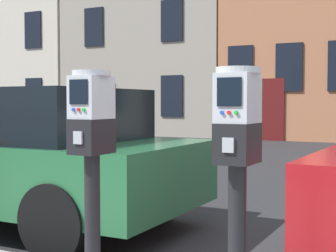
# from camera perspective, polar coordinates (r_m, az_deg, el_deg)

# --- Properties ---
(parking_meter_near_kerb) EXTENTS (0.22, 0.25, 1.32)m
(parking_meter_near_kerb) POSITION_cam_1_polar(r_m,az_deg,el_deg) (2.90, -8.58, -1.95)
(parking_meter_near_kerb) COLOR black
(parking_meter_near_kerb) RESTS_ON sidewalk_slab
(parking_meter_twin_adjacent) EXTENTS (0.22, 0.25, 1.31)m
(parking_meter_twin_adjacent) POSITION_cam_1_polar(r_m,az_deg,el_deg) (2.49, 7.83, -2.85)
(parking_meter_twin_adjacent) COLOR black
(parking_meter_twin_adjacent) RESTS_ON sidewalk_slab
(parked_car_grey_estate) EXTENTS (4.45, 1.90, 1.42)m
(parked_car_grey_estate) POSITION_cam_1_polar(r_m,az_deg,el_deg) (5.77, -18.34, -2.84)
(parked_car_grey_estate) COLOR #236038
(parked_car_grey_estate) RESTS_ON ground_plane
(townhouse_brick_corner) EXTENTS (7.92, 6.69, 11.40)m
(townhouse_brick_corner) POSITION_cam_1_polar(r_m,az_deg,el_deg) (27.31, -14.38, 11.87)
(townhouse_brick_corner) COLOR beige
(townhouse_brick_corner) RESTS_ON ground_plane
(townhouse_green_painted) EXTENTS (7.05, 5.46, 11.17)m
(townhouse_green_painted) POSITION_cam_1_polar(r_m,az_deg,el_deg) (22.46, -0.46, 13.69)
(townhouse_green_painted) COLOR #9E9384
(townhouse_green_painted) RESTS_ON ground_plane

